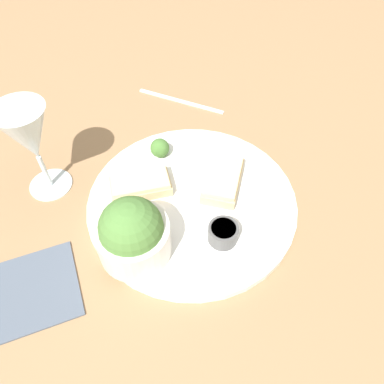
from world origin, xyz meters
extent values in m
plane|color=#93704C|center=(0.00, 0.00, 0.00)|extent=(4.00, 4.00, 0.00)
cylinder|color=white|center=(0.00, 0.00, 0.01)|extent=(0.34, 0.34, 0.01)
cylinder|color=silver|center=(-0.12, -0.02, 0.04)|extent=(0.10, 0.10, 0.06)
sphere|color=#4C7A38|center=(-0.12, -0.02, 0.07)|extent=(0.09, 0.09, 0.09)
cylinder|color=#4C4C4C|center=(-0.01, -0.09, 0.03)|extent=(0.05, 0.05, 0.03)
cylinder|color=#D14C38|center=(-0.01, -0.09, 0.04)|extent=(0.04, 0.04, 0.01)
cube|color=#D1B27F|center=(0.06, -0.01, 0.02)|extent=(0.11, 0.11, 0.02)
cube|color=beige|center=(0.06, -0.01, 0.04)|extent=(0.11, 0.10, 0.01)
cube|color=#D1B27F|center=(-0.05, 0.07, 0.02)|extent=(0.11, 0.09, 0.02)
cube|color=beige|center=(-0.05, 0.07, 0.04)|extent=(0.10, 0.08, 0.01)
cylinder|color=silver|center=(-0.17, 0.18, 0.00)|extent=(0.07, 0.07, 0.01)
cylinder|color=silver|center=(-0.17, 0.18, 0.04)|extent=(0.01, 0.01, 0.07)
cone|color=silver|center=(-0.17, 0.18, 0.12)|extent=(0.08, 0.08, 0.09)
sphere|color=#477533|center=(0.02, 0.12, 0.03)|extent=(0.03, 0.03, 0.03)
cube|color=#4C5666|center=(-0.28, 0.02, 0.00)|extent=(0.17, 0.16, 0.01)
cube|color=silver|center=(0.15, 0.23, 0.00)|extent=(0.10, 0.17, 0.01)
camera|label=1|loc=(-0.23, -0.29, 0.50)|focal=35.00mm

